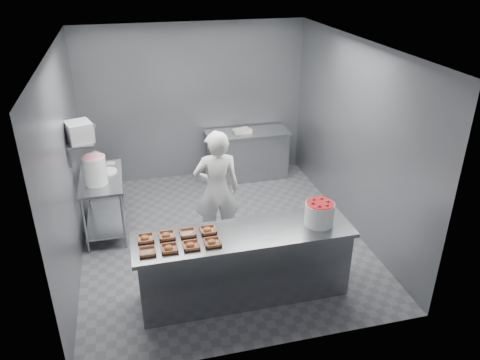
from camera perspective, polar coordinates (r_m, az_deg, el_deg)
name	(u,v)px	position (r m, az deg, el deg)	size (l,w,h in m)	color
floor	(221,236)	(7.07, -2.27, -6.87)	(4.50, 4.50, 0.00)	#4C4C51
ceiling	(218,45)	(6.02, -2.76, 16.07)	(4.50, 4.50, 0.00)	white
wall_back	(194,103)	(8.51, -5.64, 9.31)	(4.00, 0.04, 2.80)	slate
wall_left	(66,165)	(6.36, -20.42, 1.76)	(0.04, 4.50, 2.80)	slate
wall_right	(354,137)	(7.06, 13.67, 5.08)	(0.04, 4.50, 2.80)	slate
service_counter	(244,264)	(5.73, 0.50, -10.24)	(2.60, 0.70, 0.90)	slate
prep_table	(103,196)	(7.21, -16.32, -1.86)	(0.60, 1.20, 0.90)	slate
back_counter	(247,155)	(8.68, 0.88, 3.12)	(1.50, 0.60, 0.90)	slate
wall_shelf	(82,136)	(6.84, -18.74, 5.08)	(0.35, 0.90, 0.03)	slate
tray_0	(147,252)	(5.23, -11.22, -8.55)	(0.19, 0.18, 0.04)	#A28263
tray_1	(169,248)	(5.24, -8.62, -8.23)	(0.19, 0.18, 0.06)	#A28263
tray_2	(191,245)	(5.25, -6.00, -7.92)	(0.19, 0.18, 0.06)	#A28263
tray_3	(212,242)	(5.28, -3.41, -7.59)	(0.19, 0.18, 0.06)	#A28263
tray_4	(145,238)	(5.45, -11.45, -6.97)	(0.19, 0.18, 0.06)	#A28263
tray_5	(167,235)	(5.46, -8.93, -6.69)	(0.19, 0.18, 0.06)	#A28263
tray_6	(188,233)	(5.48, -6.39, -6.41)	(0.19, 0.18, 0.04)	#A28263
tray_7	(208,230)	(5.50, -3.94, -6.09)	(0.19, 0.18, 0.06)	#A28263
worker	(217,190)	(6.46, -2.82, -1.29)	(0.64, 0.42, 1.75)	silver
strawberry_tub	(319,213)	(5.65, 9.67, -3.94)	(0.35, 0.35, 0.29)	white
glaze_bucket	(95,170)	(6.82, -17.30, 1.22)	(0.34, 0.32, 0.50)	white
bucket_lid	(107,172)	(7.20, -15.92, 1.00)	(0.30, 0.30, 0.02)	white
rag	(110,164)	(7.47, -15.52, 1.95)	(0.13, 0.11, 0.02)	#CCB28C
appliance	(79,132)	(6.59, -19.01, 5.61)	(0.31, 0.35, 0.26)	gray
paper_stack	(242,131)	(8.48, 0.27, 6.03)	(0.30, 0.22, 0.06)	silver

